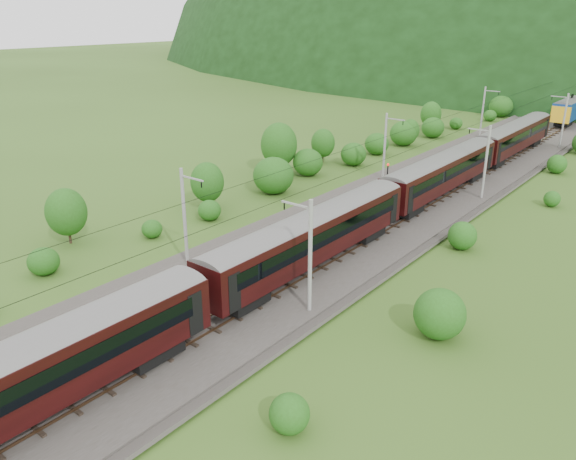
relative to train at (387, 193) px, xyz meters
The scene contains 14 objects.
ground 17.84m from the train, 97.90° to the right, with size 600.00×600.00×0.00m, color #335019.
railbed 8.45m from the train, 108.23° to the right, with size 14.00×220.00×0.30m, color #38332D.
track_left 9.34m from the train, 123.37° to the right, with size 2.40×220.00×0.27m.
track_right 8.01m from the train, 90.00° to the right, with size 2.40×220.00×0.27m.
catenary_left 17.02m from the train, 120.08° to the left, with size 2.54×192.28×8.00m.
catenary_right 15.20m from the train, 75.81° to the left, with size 2.54×192.28×8.00m.
overhead_wires 8.40m from the train, 108.23° to the right, with size 4.83×198.00×0.03m.
mountain_ridge 308.09m from the train, 113.41° to the left, with size 336.00×280.00×132.00m, color black.
train is the anchor object (origin of this frame).
hazard_post_near 15.24m from the train, 100.37° to the left, with size 0.17×0.17×1.57m, color red.
hazard_post_far 9.36m from the train, 102.37° to the left, with size 0.17×0.17×1.56m, color red.
signal 15.02m from the train, 118.54° to the left, with size 0.27×0.27×2.45m.
vegetation_left 18.22m from the train, 156.36° to the left, with size 12.20×147.47×6.62m.
vegetation_right 9.42m from the train, ahead, with size 7.88×104.23×3.03m.
Camera 1 is at (26.28, -27.58, 19.51)m, focal length 35.00 mm.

